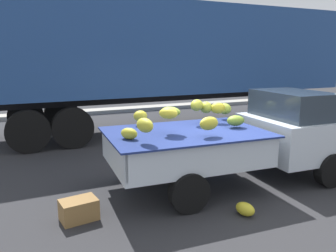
{
  "coord_description": "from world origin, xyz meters",
  "views": [
    {
      "loc": [
        -3.31,
        -4.9,
        2.36
      ],
      "look_at": [
        -1.01,
        0.31,
        1.17
      ],
      "focal_mm": 35.29,
      "sensor_mm": 36.0,
      "label": 1
    }
  ],
  "objects_px": {
    "fallen_banana_bunch_near_tailgate": "(87,203)",
    "fallen_banana_bunch_by_wheel": "(245,209)",
    "semi_trailer": "(175,51)",
    "produce_crate": "(79,210)",
    "pickup_truck": "(274,133)"
  },
  "relations": [
    {
      "from": "fallen_banana_bunch_near_tailgate",
      "to": "semi_trailer",
      "type": "bearing_deg",
      "value": 52.31
    },
    {
      "from": "pickup_truck",
      "to": "produce_crate",
      "type": "height_order",
      "value": "pickup_truck"
    },
    {
      "from": "semi_trailer",
      "to": "fallen_banana_bunch_near_tailgate",
      "type": "distance_m",
      "value": 6.76
    },
    {
      "from": "semi_trailer",
      "to": "produce_crate",
      "type": "relative_size",
      "value": 23.11
    },
    {
      "from": "fallen_banana_bunch_by_wheel",
      "to": "pickup_truck",
      "type": "bearing_deg",
      "value": 37.46
    },
    {
      "from": "fallen_banana_bunch_near_tailgate",
      "to": "fallen_banana_bunch_by_wheel",
      "type": "xyz_separation_m",
      "value": [
        2.16,
        -1.22,
        0.02
      ]
    },
    {
      "from": "fallen_banana_bunch_by_wheel",
      "to": "produce_crate",
      "type": "distance_m",
      "value": 2.49
    },
    {
      "from": "semi_trailer",
      "to": "fallen_banana_bunch_near_tailgate",
      "type": "relative_size",
      "value": 41.25
    },
    {
      "from": "pickup_truck",
      "to": "produce_crate",
      "type": "xyz_separation_m",
      "value": [
        -3.87,
        -0.3,
        -0.73
      ]
    },
    {
      "from": "pickup_truck",
      "to": "produce_crate",
      "type": "relative_size",
      "value": 9.49
    },
    {
      "from": "semi_trailer",
      "to": "fallen_banana_bunch_by_wheel",
      "type": "relative_size",
      "value": 37.55
    },
    {
      "from": "produce_crate",
      "to": "fallen_banana_bunch_by_wheel",
      "type": "bearing_deg",
      "value": -20.55
    },
    {
      "from": "pickup_truck",
      "to": "fallen_banana_bunch_near_tailgate",
      "type": "xyz_separation_m",
      "value": [
        -3.69,
        0.04,
        -0.8
      ]
    },
    {
      "from": "fallen_banana_bunch_near_tailgate",
      "to": "pickup_truck",
      "type": "bearing_deg",
      "value": -0.67
    },
    {
      "from": "semi_trailer",
      "to": "produce_crate",
      "type": "height_order",
      "value": "semi_trailer"
    }
  ]
}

